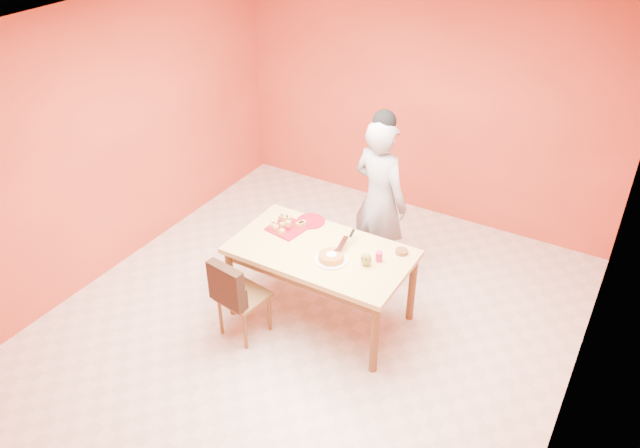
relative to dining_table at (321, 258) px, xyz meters
The scene contains 17 objects.
floor 0.69m from the dining_table, 99.63° to the right, with size 5.00×5.00×0.00m, color beige.
ceiling 2.04m from the dining_table, 99.63° to the right, with size 5.00×5.00×0.00m, color white.
wall_back 2.43m from the dining_table, 90.71° to the left, with size 4.50×4.50×0.00m, color #CF482F.
wall_left 2.39m from the dining_table, behind, with size 5.00×5.00×0.00m, color #CF482F.
wall_right 2.33m from the dining_table, ahead, with size 5.00×5.00×0.00m, color #CF482F.
dining_table is the anchor object (origin of this frame).
dining_chair 0.77m from the dining_table, 130.58° to the right, with size 0.44×0.50×0.84m.
pastry_pile 0.49m from the dining_table, 162.87° to the left, with size 0.28×0.28×0.09m, color tan, non-canonical shape.
person 0.92m from the dining_table, 80.94° to the left, with size 0.62×0.41×1.71m, color #939496.
pastry_platter 0.47m from the dining_table, 162.87° to the left, with size 0.31×0.31×0.02m, color maroon.
red_dinner_plate 0.48m from the dining_table, 132.08° to the left, with size 0.27×0.27×0.02m, color maroon.
white_cake_plate 0.21m from the dining_table, 30.91° to the right, with size 0.29×0.29×0.01m, color white.
sponge_cake 0.23m from the dining_table, 30.91° to the right, with size 0.22×0.22×0.05m, color orange.
cake_server 0.25m from the dining_table, 26.96° to the left, with size 0.05×0.26×0.01m, color silver.
egg_ornament 0.47m from the dining_table, ahead, with size 0.10×0.08×0.13m, color olive.
magenta_glass 0.54m from the dining_table, 11.82° to the left, with size 0.06×0.06×0.09m, color #BE1C55.
checker_tin 0.72m from the dining_table, 25.99° to the left, with size 0.11×0.11×0.03m, color #3A1A10.
Camera 1 is at (2.31, -3.75, 3.92)m, focal length 35.00 mm.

